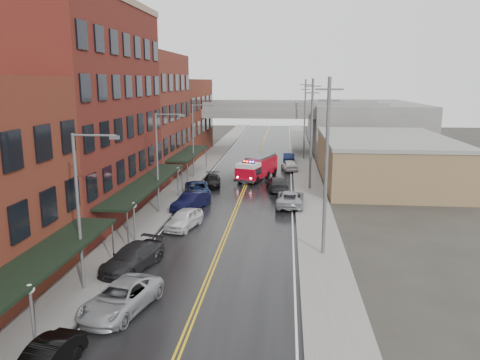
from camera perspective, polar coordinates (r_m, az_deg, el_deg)
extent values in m
cube|color=black|center=(47.49, 0.04, -2.30)|extent=(11.00, 160.00, 0.02)
cube|color=slate|center=(48.72, -8.54, -1.99)|extent=(3.00, 160.00, 0.15)
cube|color=slate|center=(47.34, 8.88, -2.42)|extent=(3.00, 160.00, 0.15)
cube|color=gray|center=(48.35, -6.64, -2.05)|extent=(0.30, 160.00, 0.15)
cube|color=gray|center=(47.27, 6.88, -2.38)|extent=(0.30, 160.00, 0.15)
cube|color=#591817|center=(42.80, -19.12, 7.67)|extent=(9.00, 20.00, 18.00)
cube|color=maroon|center=(59.22, -11.95, 7.62)|extent=(9.00, 15.00, 15.00)
cube|color=#602A19|center=(76.15, -7.93, 7.55)|extent=(9.00, 20.00, 12.00)
cube|color=olive|center=(57.71, 17.09, 2.24)|extent=(14.00, 22.00, 5.00)
cube|color=slate|center=(87.20, 14.66, 6.50)|extent=(18.00, 30.00, 8.00)
cube|color=black|center=(24.76, -24.22, -9.75)|extent=(2.60, 16.00, 0.18)
cylinder|color=slate|center=(31.21, -15.20, -7.58)|extent=(0.10, 0.10, 3.00)
cube|color=black|center=(41.56, -11.27, -0.38)|extent=(2.60, 18.00, 0.18)
cylinder|color=slate|center=(33.69, -13.52, -6.03)|extent=(0.10, 0.10, 3.00)
cylinder|color=slate|center=(49.70, -7.08, 0.01)|extent=(0.10, 0.10, 3.00)
cube|color=black|center=(58.23, -6.30, 3.28)|extent=(2.60, 13.00, 0.18)
cylinder|color=slate|center=(52.38, -6.41, 0.64)|extent=(0.10, 0.10, 3.00)
cylinder|color=slate|center=(64.17, -4.15, 2.77)|extent=(0.10, 0.10, 3.00)
cylinder|color=#59595B|center=(23.31, -23.94, -15.41)|extent=(0.14, 0.14, 2.80)
sphere|color=silver|center=(22.68, -24.27, -12.02)|extent=(0.44, 0.44, 0.44)
cylinder|color=#59595B|center=(35.18, -12.74, -5.39)|extent=(0.14, 0.14, 2.80)
sphere|color=silver|center=(34.77, -12.86, -3.03)|extent=(0.44, 0.44, 0.44)
cylinder|color=#59595B|center=(48.21, -7.55, -0.50)|extent=(0.14, 0.14, 2.80)
sphere|color=silver|center=(47.91, -7.60, 1.25)|extent=(0.44, 0.44, 0.44)
cylinder|color=#59595B|center=(27.34, -19.09, -4.02)|extent=(0.18, 0.18, 9.00)
cylinder|color=#59595B|center=(26.03, -17.34, 5.21)|extent=(2.40, 0.12, 0.12)
cube|color=#59595B|center=(25.63, -15.05, 5.02)|extent=(0.50, 0.22, 0.18)
cylinder|color=#59595B|center=(42.01, -10.05, 1.89)|extent=(0.18, 0.18, 9.00)
cylinder|color=#59595B|center=(41.17, -8.65, 7.91)|extent=(2.40, 0.12, 0.12)
cube|color=#59595B|center=(40.92, -7.14, 7.79)|extent=(0.50, 0.22, 0.18)
cylinder|color=#59595B|center=(57.40, -5.76, 4.68)|extent=(0.18, 0.18, 9.00)
cylinder|color=#59595B|center=(56.79, -4.65, 9.08)|extent=(2.40, 0.12, 0.12)
cube|color=#59595B|center=(56.61, -3.54, 8.99)|extent=(0.50, 0.22, 0.18)
cylinder|color=#59595B|center=(31.44, 10.46, 1.29)|extent=(0.24, 0.24, 12.00)
cube|color=#59595B|center=(30.92, 10.83, 10.80)|extent=(1.80, 0.12, 0.12)
cube|color=#59595B|center=(30.94, 10.78, 9.51)|extent=(1.40, 0.12, 0.12)
cylinder|color=#59595B|center=(51.19, 8.68, 5.42)|extent=(0.24, 0.24, 12.00)
cube|color=#59595B|center=(50.88, 8.87, 11.24)|extent=(1.80, 0.12, 0.12)
cube|color=#59595B|center=(50.89, 8.85, 10.46)|extent=(1.40, 0.12, 0.12)
cylinder|color=#59595B|center=(71.09, 7.89, 7.24)|extent=(0.24, 0.24, 12.00)
cube|color=#59595B|center=(70.86, 8.02, 11.43)|extent=(1.80, 0.12, 0.12)
cube|color=#59595B|center=(70.87, 8.00, 10.87)|extent=(1.40, 0.12, 0.12)
cube|color=slate|center=(78.10, 2.39, 8.31)|extent=(40.00, 10.00, 1.50)
cube|color=slate|center=(79.82, -5.58, 5.64)|extent=(1.60, 8.00, 6.00)
cube|color=slate|center=(78.56, 10.43, 5.40)|extent=(1.60, 8.00, 6.00)
cube|color=red|center=(57.75, 2.55, 1.75)|extent=(4.01, 5.79, 2.02)
cube|color=red|center=(54.41, 1.04, 0.82)|extent=(3.09, 3.15, 1.44)
cube|color=silver|center=(54.23, 1.05, 1.82)|extent=(2.92, 2.93, 0.48)
cube|color=black|center=(54.53, 1.13, 1.15)|extent=(2.80, 2.25, 0.77)
cube|color=slate|center=(57.56, 2.56, 2.89)|extent=(3.66, 5.35, 0.29)
cube|color=black|center=(54.18, 1.05, 2.15)|extent=(1.54, 0.76, 0.13)
sphere|color=#FF0C0C|center=(54.37, 0.54, 2.27)|extent=(0.19, 0.19, 0.19)
sphere|color=#1933FF|center=(53.95, 1.56, 2.19)|extent=(0.19, 0.19, 0.19)
cylinder|color=black|center=(54.89, -0.01, 0.15)|extent=(1.02, 0.63, 0.96)
cylinder|color=black|center=(54.06, 2.03, -0.04)|extent=(1.02, 0.63, 0.96)
cylinder|color=black|center=(57.91, 1.39, 0.77)|extent=(1.02, 0.63, 0.96)
cylinder|color=black|center=(57.11, 3.34, 0.60)|extent=(1.02, 0.63, 0.96)
cylinder|color=black|center=(60.08, 2.31, 1.18)|extent=(1.02, 0.63, 0.96)
cylinder|color=black|center=(59.32, 4.20, 1.01)|extent=(1.02, 0.63, 0.96)
imported|color=black|center=(21.74, -22.67, -19.59)|extent=(1.99, 4.21, 1.33)
imported|color=#979B9F|center=(25.63, -14.32, -13.77)|extent=(3.64, 5.80, 1.49)
imported|color=#242326|center=(30.75, -12.95, -9.21)|extent=(3.55, 5.68, 1.54)
imported|color=silver|center=(38.29, -6.84, -4.73)|extent=(2.80, 4.84, 1.55)
imported|color=black|center=(43.61, -6.02, -2.62)|extent=(3.14, 5.05, 1.57)
imported|color=navy|center=(48.48, -5.20, -1.16)|extent=(3.72, 5.83, 1.50)
imported|color=black|center=(52.94, -3.44, -0.09)|extent=(2.44, 4.87, 1.36)
imported|color=#96999D|center=(44.78, 6.12, -2.26)|extent=(2.76, 5.62, 1.54)
imported|color=#252528|center=(51.20, 4.54, -0.44)|extent=(2.79, 5.42, 1.50)
imported|color=silver|center=(62.63, 6.04, 1.81)|extent=(2.46, 4.61, 1.49)
imported|color=black|center=(68.56, 5.99, 2.70)|extent=(1.68, 4.64, 1.52)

